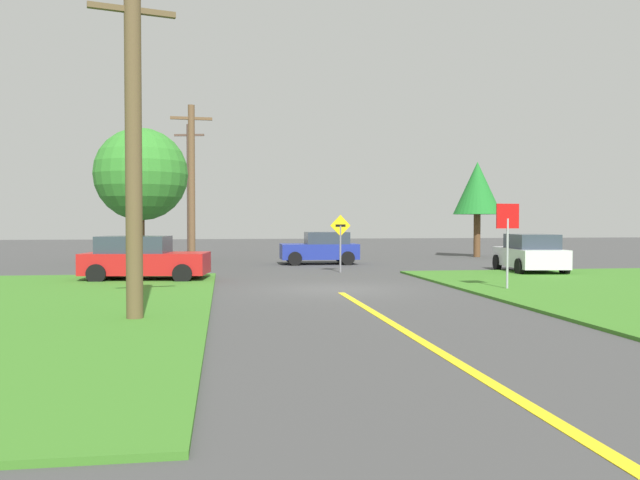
# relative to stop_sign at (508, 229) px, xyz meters

# --- Properties ---
(ground_plane) EXTENTS (120.00, 120.00, 0.00)m
(ground_plane) POSITION_rel_stop_sign_xyz_m (-5.16, 1.24, -1.90)
(ground_plane) COLOR #414141
(lane_stripe_center) EXTENTS (0.20, 14.00, 0.01)m
(lane_stripe_center) POSITION_rel_stop_sign_xyz_m (-5.16, -6.76, -1.89)
(lane_stripe_center) COLOR yellow
(lane_stripe_center) RESTS_ON ground
(stop_sign) EXTENTS (0.76, 0.10, 2.69)m
(stop_sign) POSITION_rel_stop_sign_xyz_m (0.00, 0.00, 0.00)
(stop_sign) COLOR #9EA0A8
(stop_sign) RESTS_ON ground
(car_on_crossroad) EXTENTS (2.44, 4.42, 1.62)m
(car_on_crossroad) POSITION_rel_stop_sign_xyz_m (4.03, 6.50, -1.10)
(car_on_crossroad) COLOR silver
(car_on_crossroad) RESTS_ON ground
(parked_car_near_building) EXTENTS (4.56, 2.61, 1.62)m
(parked_car_near_building) POSITION_rel_stop_sign_xyz_m (-11.51, 5.09, -1.09)
(parked_car_near_building) COLOR red
(parked_car_near_building) RESTS_ON ground
(car_approaching_junction) EXTENTS (3.87, 2.20, 1.62)m
(car_approaching_junction) POSITION_rel_stop_sign_xyz_m (-3.78, 13.28, -1.10)
(car_approaching_junction) COLOR navy
(car_approaching_junction) RESTS_ON ground
(utility_pole_near) EXTENTS (1.77, 0.57, 7.16)m
(utility_pole_near) POSITION_rel_stop_sign_xyz_m (-10.52, -4.55, 1.77)
(utility_pole_near) COLOR brown
(utility_pole_near) RESTS_ON ground
(utility_pole_mid) EXTENTS (1.80, 0.29, 7.21)m
(utility_pole_mid) POSITION_rel_stop_sign_xyz_m (-10.01, 9.85, 1.83)
(utility_pole_mid) COLOR brown
(utility_pole_mid) RESTS_ON ground
(utility_pole_far) EXTENTS (1.78, 0.52, 7.92)m
(utility_pole_far) POSITION_rel_stop_sign_xyz_m (-10.65, 20.24, 2.17)
(utility_pole_far) COLOR brown
(utility_pole_far) RESTS_ON ground
(direction_sign) EXTENTS (0.90, 0.20, 2.43)m
(direction_sign) POSITION_rel_stop_sign_xyz_m (-3.78, 7.87, -0.39)
(direction_sign) COLOR slate
(direction_sign) RESTS_ON ground
(oak_tree_left) EXTENTS (4.70, 4.70, 6.90)m
(oak_tree_left) POSITION_rel_stop_sign_xyz_m (-12.79, 15.00, 2.64)
(oak_tree_left) COLOR brown
(oak_tree_left) RESTS_ON ground
(pine_tree_center) EXTENTS (2.88, 2.88, 5.76)m
(pine_tree_center) POSITION_rel_stop_sign_xyz_m (6.54, 18.20, 2.23)
(pine_tree_center) COLOR brown
(pine_tree_center) RESTS_ON ground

